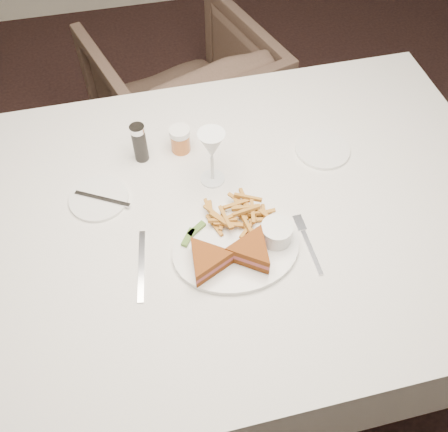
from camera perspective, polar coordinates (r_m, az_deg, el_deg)
name	(u,v)px	position (r m, az deg, el deg)	size (l,w,h in m)	color
ground	(321,338)	(2.00, 11.00, -13.54)	(5.00, 5.00, 0.00)	black
table	(221,282)	(1.64, -0.40, -7.56)	(1.62, 1.08, 0.75)	silver
chair_far	(183,93)	(2.30, -4.67, 13.81)	(0.69, 0.65, 0.71)	#4E3A2F
table_setting	(225,214)	(1.28, 0.14, 0.24)	(0.82, 0.62, 0.18)	white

